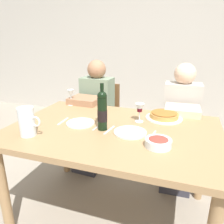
{
  "coord_description": "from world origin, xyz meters",
  "views": [
    {
      "loc": [
        0.46,
        -1.38,
        1.38
      ],
      "look_at": [
        -0.03,
        0.07,
        0.86
      ],
      "focal_mm": 35.12,
      "sensor_mm": 36.0,
      "label": 1
    }
  ],
  "objects_px": {
    "chair_left": "(102,116)",
    "diner_right": "(180,122)",
    "baked_tart": "(164,115)",
    "chair_right": "(179,125)",
    "dinner_plate_right_setting": "(81,123)",
    "wine_bottle": "(102,111)",
    "salad_bowl": "(158,142)",
    "wine_glass_left_diner": "(140,109)",
    "wine_glass_right_diner": "(71,94)",
    "dining_table": "(113,140)",
    "water_pitcher": "(27,123)",
    "dinner_plate_left_setting": "(130,132)",
    "diner_left": "(93,112)"
  },
  "relations": [
    {
      "from": "wine_bottle",
      "to": "wine_glass_left_diner",
      "type": "relative_size",
      "value": 2.27
    },
    {
      "from": "wine_bottle",
      "to": "wine_glass_right_diner",
      "type": "distance_m",
      "value": 0.68
    },
    {
      "from": "wine_bottle",
      "to": "baked_tart",
      "type": "xyz_separation_m",
      "value": [
        0.39,
        0.36,
        -0.11
      ]
    },
    {
      "from": "water_pitcher",
      "to": "wine_bottle",
      "type": "bearing_deg",
      "value": 30.24
    },
    {
      "from": "water_pitcher",
      "to": "wine_glass_left_diner",
      "type": "xyz_separation_m",
      "value": [
        0.65,
        0.48,
        0.02
      ]
    },
    {
      "from": "wine_glass_right_diner",
      "to": "chair_left",
      "type": "bearing_deg",
      "value": 76.32
    },
    {
      "from": "diner_right",
      "to": "dinner_plate_right_setting",
      "type": "bearing_deg",
      "value": 40.37
    },
    {
      "from": "chair_left",
      "to": "diner_right",
      "type": "bearing_deg",
      "value": 167.23
    },
    {
      "from": "chair_right",
      "to": "water_pitcher",
      "type": "bearing_deg",
      "value": 49.49
    },
    {
      "from": "salad_bowl",
      "to": "wine_glass_left_diner",
      "type": "height_order",
      "value": "wine_glass_left_diner"
    },
    {
      "from": "wine_glass_left_diner",
      "to": "chair_left",
      "type": "distance_m",
      "value": 1.01
    },
    {
      "from": "diner_left",
      "to": "baked_tart",
      "type": "bearing_deg",
      "value": 158.45
    },
    {
      "from": "chair_left",
      "to": "chair_right",
      "type": "bearing_deg",
      "value": -178.16
    },
    {
      "from": "baked_tart",
      "to": "dinner_plate_right_setting",
      "type": "distance_m",
      "value": 0.67
    },
    {
      "from": "water_pitcher",
      "to": "diner_right",
      "type": "distance_m",
      "value": 1.37
    },
    {
      "from": "dinner_plate_left_setting",
      "to": "chair_right",
      "type": "relative_size",
      "value": 0.26
    },
    {
      "from": "wine_glass_left_diner",
      "to": "salad_bowl",
      "type": "bearing_deg",
      "value": -62.41
    },
    {
      "from": "dining_table",
      "to": "dinner_plate_right_setting",
      "type": "distance_m",
      "value": 0.28
    },
    {
      "from": "wine_glass_left_diner",
      "to": "chair_right",
      "type": "xyz_separation_m",
      "value": [
        0.3,
        0.71,
        -0.37
      ]
    },
    {
      "from": "salad_bowl",
      "to": "chair_left",
      "type": "relative_size",
      "value": 0.18
    },
    {
      "from": "water_pitcher",
      "to": "chair_left",
      "type": "distance_m",
      "value": 1.26
    },
    {
      "from": "salad_bowl",
      "to": "diner_left",
      "type": "height_order",
      "value": "diner_left"
    },
    {
      "from": "dining_table",
      "to": "dinner_plate_left_setting",
      "type": "distance_m",
      "value": 0.18
    },
    {
      "from": "wine_bottle",
      "to": "dinner_plate_right_setting",
      "type": "xyz_separation_m",
      "value": [
        -0.2,
        0.05,
        -0.13
      ]
    },
    {
      "from": "salad_bowl",
      "to": "dinner_plate_left_setting",
      "type": "distance_m",
      "value": 0.25
    },
    {
      "from": "water_pitcher",
      "to": "dinner_plate_left_setting",
      "type": "bearing_deg",
      "value": 21.53
    },
    {
      "from": "dining_table",
      "to": "diner_right",
      "type": "relative_size",
      "value": 1.29
    },
    {
      "from": "chair_left",
      "to": "diner_left",
      "type": "relative_size",
      "value": 0.75
    },
    {
      "from": "wine_bottle",
      "to": "wine_glass_right_diner",
      "type": "relative_size",
      "value": 2.21
    },
    {
      "from": "baked_tart",
      "to": "chair_right",
      "type": "height_order",
      "value": "chair_right"
    },
    {
      "from": "wine_glass_left_diner",
      "to": "wine_glass_right_diner",
      "type": "height_order",
      "value": "wine_glass_right_diner"
    },
    {
      "from": "water_pitcher",
      "to": "chair_left",
      "type": "bearing_deg",
      "value": 87.66
    },
    {
      "from": "chair_left",
      "to": "chair_right",
      "type": "height_order",
      "value": "same"
    },
    {
      "from": "wine_glass_right_diner",
      "to": "chair_left",
      "type": "distance_m",
      "value": 0.63
    },
    {
      "from": "baked_tart",
      "to": "diner_right",
      "type": "relative_size",
      "value": 0.25
    },
    {
      "from": "dinner_plate_right_setting",
      "to": "dinner_plate_left_setting",
      "type": "bearing_deg",
      "value": -7.09
    },
    {
      "from": "dining_table",
      "to": "diner_right",
      "type": "xyz_separation_m",
      "value": [
        0.45,
        0.66,
        -0.05
      ]
    },
    {
      "from": "salad_bowl",
      "to": "chair_right",
      "type": "bearing_deg",
      "value": 84.55
    },
    {
      "from": "diner_left",
      "to": "chair_right",
      "type": "relative_size",
      "value": 1.33
    },
    {
      "from": "dining_table",
      "to": "dinner_plate_right_setting",
      "type": "height_order",
      "value": "dinner_plate_right_setting"
    },
    {
      "from": "wine_glass_right_diner",
      "to": "dinner_plate_left_setting",
      "type": "height_order",
      "value": "wine_glass_right_diner"
    },
    {
      "from": "dining_table",
      "to": "water_pitcher",
      "type": "relative_size",
      "value": 7.74
    },
    {
      "from": "baked_tart",
      "to": "diner_left",
      "type": "distance_m",
      "value": 0.88
    },
    {
      "from": "dinner_plate_left_setting",
      "to": "diner_right",
      "type": "relative_size",
      "value": 0.19
    },
    {
      "from": "diner_left",
      "to": "dinner_plate_right_setting",
      "type": "bearing_deg",
      "value": 109.42
    },
    {
      "from": "wine_glass_left_diner",
      "to": "dining_table",
      "type": "bearing_deg",
      "value": -128.87
    },
    {
      "from": "salad_bowl",
      "to": "wine_glass_right_diner",
      "type": "relative_size",
      "value": 1.06
    },
    {
      "from": "water_pitcher",
      "to": "dinner_plate_right_setting",
      "type": "distance_m",
      "value": 0.39
    },
    {
      "from": "water_pitcher",
      "to": "wine_glass_right_diner",
      "type": "distance_m",
      "value": 0.72
    },
    {
      "from": "dinner_plate_right_setting",
      "to": "diner_right",
      "type": "xyz_separation_m",
      "value": [
        0.71,
        0.65,
        -0.15
      ]
    }
  ]
}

